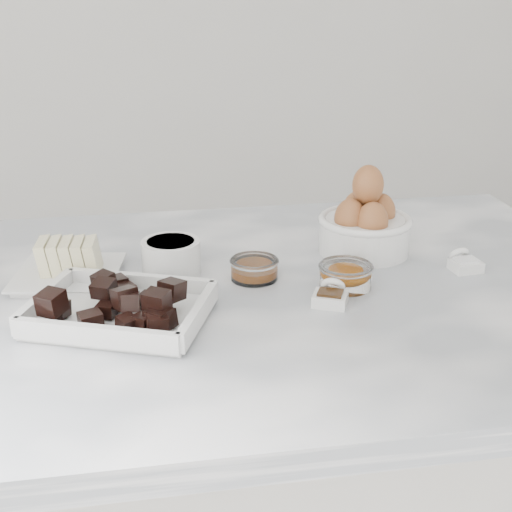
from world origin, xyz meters
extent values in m
cube|color=white|center=(0.00, 0.00, 0.92)|extent=(1.20, 0.80, 0.04)
cube|color=white|center=(-0.19, -0.08, 0.95)|extent=(0.27, 0.24, 0.01)
cube|color=white|center=(-0.27, 0.08, 0.95)|extent=(0.16, 0.16, 0.01)
cube|color=white|center=(-0.27, 0.08, 0.95)|extent=(0.18, 0.18, 0.00)
cylinder|color=white|center=(-0.11, 0.08, 0.97)|extent=(0.09, 0.09, 0.06)
cylinder|color=white|center=(-0.11, 0.08, 0.99)|extent=(0.08, 0.08, 0.01)
cylinder|color=white|center=(0.22, 0.12, 0.97)|extent=(0.15, 0.15, 0.06)
torus|color=white|center=(0.22, 0.12, 1.00)|extent=(0.16, 0.16, 0.01)
ellipsoid|color=brown|center=(0.26, 0.12, 1.01)|extent=(0.05, 0.05, 0.07)
ellipsoid|color=brown|center=(0.19, 0.11, 1.01)|extent=(0.05, 0.05, 0.07)
ellipsoid|color=brown|center=(0.23, 0.15, 1.01)|extent=(0.05, 0.05, 0.07)
ellipsoid|color=brown|center=(0.22, 0.08, 1.01)|extent=(0.05, 0.05, 0.07)
ellipsoid|color=brown|center=(0.23, 0.12, 1.06)|extent=(0.05, 0.05, 0.07)
cylinder|color=white|center=(0.02, 0.03, 0.96)|extent=(0.07, 0.07, 0.03)
torus|color=white|center=(0.02, 0.03, 0.97)|extent=(0.08, 0.08, 0.01)
cylinder|color=#C85C0E|center=(0.02, 0.03, 0.95)|extent=(0.06, 0.06, 0.01)
cylinder|color=white|center=(0.15, -0.02, 0.96)|extent=(0.08, 0.08, 0.03)
torus|color=white|center=(0.15, -0.02, 0.97)|extent=(0.09, 0.09, 0.01)
ellipsoid|color=orange|center=(0.15, -0.02, 0.96)|extent=(0.05, 0.05, 0.02)
cube|color=white|center=(0.11, -0.08, 0.95)|extent=(0.06, 0.06, 0.02)
cube|color=black|center=(0.11, -0.08, 0.96)|extent=(0.04, 0.04, 0.00)
torus|color=white|center=(0.12, -0.06, 0.96)|extent=(0.05, 0.04, 0.04)
cube|color=white|center=(0.36, 0.01, 0.95)|extent=(0.05, 0.04, 0.02)
cube|color=white|center=(0.36, 0.01, 0.96)|extent=(0.04, 0.03, 0.00)
torus|color=white|center=(0.36, 0.03, 0.96)|extent=(0.04, 0.03, 0.03)
camera|label=1|loc=(-0.16, -0.98, 1.39)|focal=50.00mm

